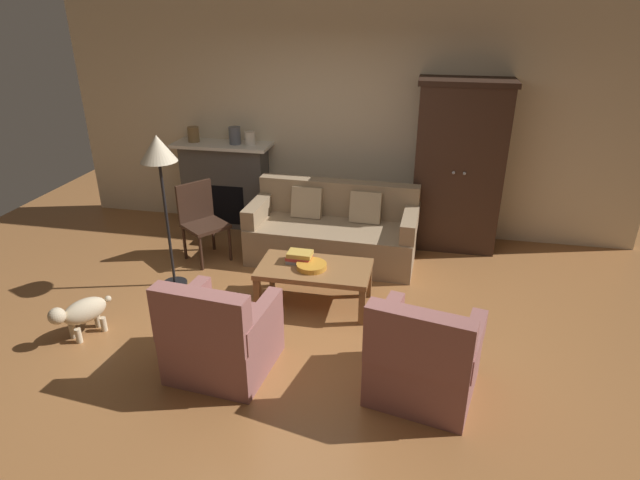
# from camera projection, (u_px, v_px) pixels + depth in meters

# --- Properties ---
(ground_plane) EXTENTS (9.60, 9.60, 0.00)m
(ground_plane) POSITION_uv_depth(u_px,v_px,m) (299.00, 330.00, 4.93)
(ground_plane) COLOR #9E6638
(back_wall) EXTENTS (7.20, 0.10, 2.80)m
(back_wall) POSITION_uv_depth(u_px,v_px,m) (346.00, 122.00, 6.62)
(back_wall) COLOR beige
(back_wall) RESTS_ON ground
(fireplace) EXTENTS (1.26, 0.48, 1.12)m
(fireplace) POSITION_uv_depth(u_px,v_px,m) (226.00, 184.00, 7.03)
(fireplace) COLOR #4C4947
(fireplace) RESTS_ON ground
(armoire) EXTENTS (1.06, 0.57, 2.00)m
(armoire) POSITION_uv_depth(u_px,v_px,m) (458.00, 167.00, 6.24)
(armoire) COLOR #382319
(armoire) RESTS_ON ground
(couch) EXTENTS (1.94, 0.91, 0.86)m
(couch) POSITION_uv_depth(u_px,v_px,m) (333.00, 233.00, 6.19)
(couch) COLOR #937A5B
(couch) RESTS_ON ground
(coffee_table) EXTENTS (1.10, 0.60, 0.42)m
(coffee_table) POSITION_uv_depth(u_px,v_px,m) (314.00, 272.00, 5.21)
(coffee_table) COLOR olive
(coffee_table) RESTS_ON ground
(fruit_bowl) EXTENTS (0.30, 0.30, 0.05)m
(fruit_bowl) POSITION_uv_depth(u_px,v_px,m) (312.00, 266.00, 5.15)
(fruit_bowl) COLOR orange
(fruit_bowl) RESTS_ON coffee_table
(book_stack) EXTENTS (0.26, 0.19, 0.11)m
(book_stack) POSITION_uv_depth(u_px,v_px,m) (300.00, 257.00, 5.26)
(book_stack) COLOR gray
(book_stack) RESTS_ON coffee_table
(mantel_vase_bronze) EXTENTS (0.14, 0.14, 0.19)m
(mantel_vase_bronze) POSITION_uv_depth(u_px,v_px,m) (193.00, 134.00, 6.81)
(mantel_vase_bronze) COLOR olive
(mantel_vase_bronze) RESTS_ON fireplace
(mantel_vase_slate) EXTENTS (0.15, 0.15, 0.22)m
(mantel_vase_slate) POSITION_uv_depth(u_px,v_px,m) (235.00, 135.00, 6.70)
(mantel_vase_slate) COLOR #565B66
(mantel_vase_slate) RESTS_ON fireplace
(mantel_vase_cream) EXTENTS (0.14, 0.14, 0.17)m
(mantel_vase_cream) POSITION_uv_depth(u_px,v_px,m) (250.00, 138.00, 6.68)
(mantel_vase_cream) COLOR beige
(mantel_vase_cream) RESTS_ON fireplace
(armchair_near_left) EXTENTS (0.85, 0.84, 0.88)m
(armchair_near_left) POSITION_uv_depth(u_px,v_px,m) (220.00, 338.00, 4.29)
(armchair_near_left) COLOR #935B56
(armchair_near_left) RESTS_ON ground
(armchair_near_right) EXTENTS (0.91, 0.91, 0.88)m
(armchair_near_right) POSITION_uv_depth(u_px,v_px,m) (423.00, 360.00, 4.02)
(armchair_near_right) COLOR #935B56
(armchair_near_right) RESTS_ON ground
(side_chair_wooden) EXTENTS (0.62, 0.62, 0.90)m
(side_chair_wooden) POSITION_uv_depth(u_px,v_px,m) (201.00, 217.00, 6.12)
(side_chair_wooden) COLOR #382319
(side_chair_wooden) RESTS_ON ground
(floor_lamp) EXTENTS (0.36, 0.36, 1.63)m
(floor_lamp) POSITION_uv_depth(u_px,v_px,m) (159.00, 158.00, 5.14)
(floor_lamp) COLOR black
(floor_lamp) RESTS_ON ground
(dog) EXTENTS (0.38, 0.52, 0.39)m
(dog) POSITION_uv_depth(u_px,v_px,m) (81.00, 313.00, 4.76)
(dog) COLOR beige
(dog) RESTS_ON ground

